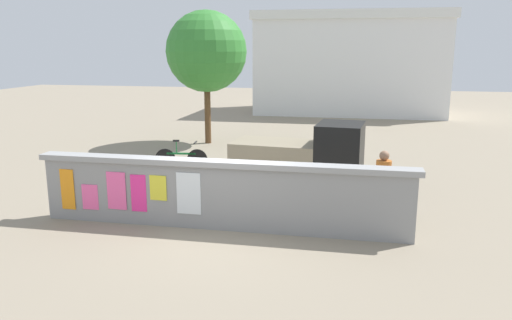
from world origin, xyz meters
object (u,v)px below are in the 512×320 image
motorcycle (135,173)px  auto_rickshaw_truck (304,155)px  person_walking (383,178)px  tree_roadside (206,52)px  bicycle_near (181,158)px

motorcycle → auto_rickshaw_truck: bearing=14.9°
person_walking → motorcycle: bearing=169.0°
person_walking → tree_roadside: size_ratio=0.31×
auto_rickshaw_truck → motorcycle: bearing=-165.1°
auto_rickshaw_truck → tree_roadside: tree_roadside is taller
motorcycle → bicycle_near: size_ratio=1.11×
auto_rickshaw_truck → tree_roadside: 7.92m
auto_rickshaw_truck → bicycle_near: size_ratio=2.19×
person_walking → tree_roadside: 10.96m
tree_roadside → motorcycle: bearing=-89.9°
motorcycle → person_walking: person_walking is taller
motorcycle → person_walking: (6.57, -1.28, 0.52)m
motorcycle → bicycle_near: bicycle_near is taller
person_walking → tree_roadside: (-6.58, 8.34, 2.70)m
person_walking → auto_rickshaw_truck: bearing=129.2°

